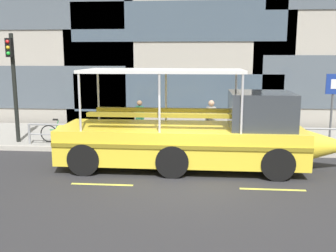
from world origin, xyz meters
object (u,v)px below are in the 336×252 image
(traffic_light_pole, at_px, (13,78))
(parking_sign, at_px, (333,98))
(duck_tour_boat, at_px, (199,136))
(pedestrian_mid_right, at_px, (140,116))
(leaned_bicycle, at_px, (61,133))
(pedestrian_mid_left, at_px, (211,118))
(pedestrian_near_bow, at_px, (285,118))

(traffic_light_pole, height_order, parking_sign, traffic_light_pole)
(duck_tour_boat, distance_m, pedestrian_mid_right, 4.23)
(parking_sign, bearing_deg, leaned_bicycle, -178.22)
(traffic_light_pole, relative_size, leaned_bicycle, 2.47)
(duck_tour_boat, relative_size, pedestrian_mid_left, 5.61)
(traffic_light_pole, bearing_deg, pedestrian_mid_right, 12.24)
(parking_sign, xyz_separation_m, pedestrian_mid_right, (-7.53, 0.64, -0.90))
(pedestrian_near_bow, height_order, pedestrian_mid_left, same)
(duck_tour_boat, bearing_deg, pedestrian_mid_right, 125.98)
(parking_sign, height_order, pedestrian_near_bow, parking_sign)
(traffic_light_pole, relative_size, parking_sign, 1.55)
(traffic_light_pole, xyz_separation_m, duck_tour_boat, (7.33, -2.37, -1.71))
(traffic_light_pole, relative_size, pedestrian_near_bow, 2.48)
(pedestrian_mid_left, bearing_deg, traffic_light_pole, -176.99)
(leaned_bicycle, height_order, pedestrian_mid_left, pedestrian_mid_left)
(parking_sign, relative_size, pedestrian_mid_right, 1.71)
(pedestrian_near_bow, distance_m, pedestrian_mid_right, 5.88)
(parking_sign, xyz_separation_m, pedestrian_near_bow, (-1.66, 0.27, -0.84))
(duck_tour_boat, xyz_separation_m, pedestrian_near_bow, (3.38, 3.06, 0.16))
(parking_sign, bearing_deg, pedestrian_mid_right, 175.15)
(parking_sign, bearing_deg, pedestrian_mid_left, -179.98)
(duck_tour_boat, height_order, pedestrian_near_bow, duck_tour_boat)
(leaned_bicycle, bearing_deg, pedestrian_mid_left, 3.12)
(pedestrian_near_bow, distance_m, pedestrian_mid_left, 2.94)
(parking_sign, relative_size, pedestrian_mid_left, 1.60)
(leaned_bicycle, xyz_separation_m, duck_tour_boat, (5.53, -2.46, 0.51))
(traffic_light_pole, xyz_separation_m, parking_sign, (12.38, 0.41, -0.72))
(leaned_bicycle, relative_size, pedestrian_mid_left, 1.01)
(duck_tour_boat, bearing_deg, parking_sign, 28.90)
(parking_sign, distance_m, pedestrian_mid_left, 4.66)
(parking_sign, bearing_deg, traffic_light_pole, -178.09)
(traffic_light_pole, distance_m, parking_sign, 12.41)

